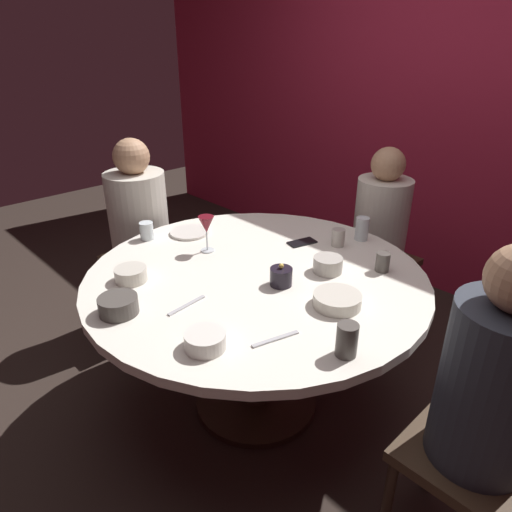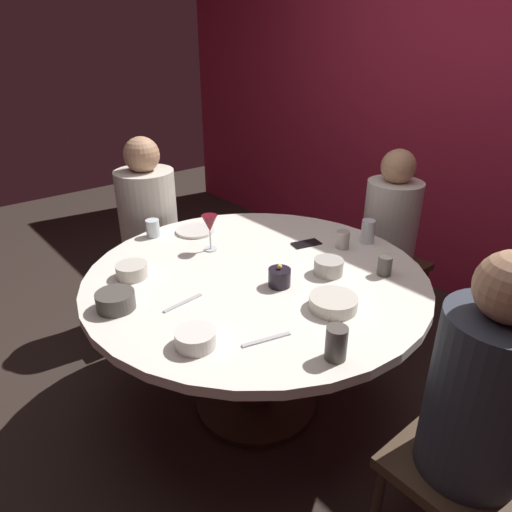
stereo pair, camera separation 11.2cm
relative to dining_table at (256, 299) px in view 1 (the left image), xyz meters
The scene contains 22 objects.
ground_plane 0.61m from the dining_table, ahead, with size 8.00×8.00×0.00m, color #2D231E.
back_wall 1.93m from the dining_table, 90.00° to the left, with size 6.00×0.10×2.60m, color maroon.
dining_table is the anchor object (origin of this frame).
seated_diner_left 0.99m from the dining_table, behind, with size 0.40×0.40×1.18m.
seated_diner_back 1.00m from the dining_table, 90.00° to the left, with size 0.40×0.40×1.13m.
seated_diner_right 1.01m from the dining_table, ahead, with size 0.40×0.40×1.20m.
candle_holder 0.23m from the dining_table, ahead, with size 0.09×0.09×0.10m.
wine_glass 0.41m from the dining_table, behind, with size 0.08×0.08×0.18m.
dinner_plate 0.57m from the dining_table, behind, with size 0.20×0.20×0.01m, color silver.
cell_phone 0.41m from the dining_table, 100.04° to the left, with size 0.07×0.14×0.01m, color black.
bowl_serving_large 0.58m from the dining_table, 61.17° to the right, with size 0.14×0.14×0.06m, color silver.
bowl_salad_center 0.44m from the dining_table, ahead, with size 0.18×0.18×0.05m, color beige.
bowl_small_white 0.35m from the dining_table, 48.03° to the left, with size 0.13×0.13×0.07m, color #B2ADA3.
bowl_sauce_side 0.55m from the dining_table, 125.82° to the right, with size 0.13×0.13×0.06m, color beige.
bowl_rice_portion 0.63m from the dining_table, 101.44° to the right, with size 0.15×0.15×0.07m, color #4C4742.
cup_near_candle 0.68m from the dining_table, 167.22° to the right, with size 0.07×0.07×0.09m, color silver.
cup_by_left_diner 0.58m from the dining_table, 48.12° to the left, with size 0.06×0.06×0.09m, color #4C4742.
cup_by_right_diner 0.52m from the dining_table, 81.50° to the left, with size 0.06×0.06×0.09m, color #B2ADA3.
cup_center_front 0.67m from the dining_table, 16.70° to the right, with size 0.07×0.07×0.11m, color #4C4742.
cup_far_edge 0.67m from the dining_table, 80.32° to the left, with size 0.07×0.07×0.12m, color silver.
fork_near_plate 0.51m from the dining_table, 36.00° to the right, with size 0.02×0.18×0.01m, color #B7B7BC.
knife_near_plate 0.40m from the dining_table, 87.78° to the right, with size 0.02×0.18×0.01m, color #B7B7BC.
Camera 1 is at (1.27, -1.22, 1.67)m, focal length 32.10 mm.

